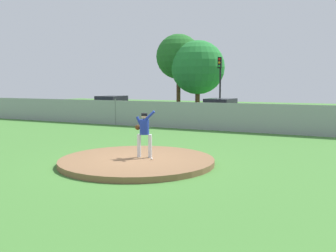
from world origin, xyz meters
The scene contains 12 objects.
ground_plane centered at (0.00, 6.00, 0.00)m, with size 80.00×80.00×0.00m, color #427A33.
asphalt_strip centered at (0.00, 14.50, 0.00)m, with size 44.00×7.00×0.01m, color #2B2B2D.
pitchers_mound centered at (0.00, 0.00, 0.09)m, with size 5.30×5.30×0.19m, color brown.
pitcher_youth centered at (0.14, 0.27, 1.14)m, with size 0.80×0.32×1.64m.
baseball centered at (0.58, 0.00, 0.23)m, with size 0.07×0.07×0.07m, color white.
chainlink_fence centered at (0.00, 10.00, 0.82)m, with size 38.03×0.07×1.74m.
parked_car_teal centered at (-10.77, 14.19, 0.84)m, with size 2.03×4.28×1.78m.
parked_car_charcoal centered at (-1.66, 14.14, 0.81)m, with size 2.07×4.14×1.72m.
traffic_cone_orange centered at (5.38, 11.67, 0.26)m, with size 0.40×0.40×0.55m.
traffic_light_near centered at (-3.19, 18.54, 3.33)m, with size 0.28×0.46×4.88m.
tree_broad_left centered at (-8.29, 21.65, 5.25)m, with size 4.19×4.19×7.37m.
tree_slender_far centered at (-6.18, 21.23, 4.20)m, with size 4.87×4.87×6.65m.
Camera 1 is at (6.53, -10.94, 2.73)m, focal length 40.27 mm.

